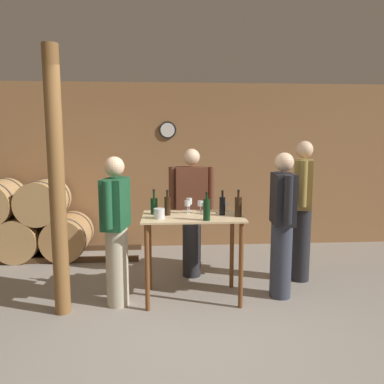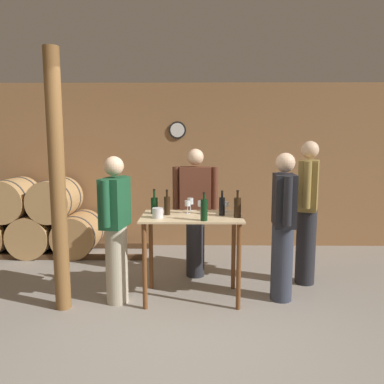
{
  "view_description": "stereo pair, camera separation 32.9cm",
  "coord_description": "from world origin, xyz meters",
  "views": [
    {
      "loc": [
        -0.22,
        -3.23,
        1.8
      ],
      "look_at": [
        0.06,
        0.92,
        1.21
      ],
      "focal_mm": 35.0,
      "sensor_mm": 36.0,
      "label": 1
    },
    {
      "loc": [
        0.11,
        -3.24,
        1.8
      ],
      "look_at": [
        0.06,
        0.92,
        1.21
      ],
      "focal_mm": 35.0,
      "sensor_mm": 36.0,
      "label": 2
    }
  ],
  "objects": [
    {
      "name": "wine_glass_near_right",
      "position": [
        0.16,
        0.94,
        1.07
      ],
      "size": [
        0.07,
        0.07,
        0.14
      ],
      "color": "silver",
      "rests_on": "tasting_table"
    },
    {
      "name": "ice_bucket",
      "position": [
        -0.3,
        0.69,
        1.01
      ],
      "size": [
        0.12,
        0.12,
        0.11
      ],
      "color": "silver",
      "rests_on": "tasting_table"
    },
    {
      "name": "barrel_rack",
      "position": [
        -2.42,
        2.47,
        0.53
      ],
      "size": [
        3.54,
        0.76,
        1.21
      ],
      "color": "#4C331E",
      "rests_on": "ground_plane"
    },
    {
      "name": "wooden_post",
      "position": [
        -1.31,
        0.55,
        1.35
      ],
      "size": [
        0.16,
        0.16,
        2.7
      ],
      "color": "brown",
      "rests_on": "ground_plane"
    },
    {
      "name": "person_visitor_with_scarf",
      "position": [
        1.48,
        1.29,
        0.94
      ],
      "size": [
        0.34,
        0.56,
        1.78
      ],
      "color": "#232328",
      "rests_on": "ground_plane"
    },
    {
      "name": "wine_bottle_far_left",
      "position": [
        -0.36,
        0.94,
        1.06
      ],
      "size": [
        0.08,
        0.08,
        0.28
      ],
      "color": "black",
      "rests_on": "tasting_table"
    },
    {
      "name": "wine_bottle_right",
      "position": [
        0.4,
        0.84,
        1.07
      ],
      "size": [
        0.07,
        0.07,
        0.28
      ],
      "color": "black",
      "rests_on": "tasting_table"
    },
    {
      "name": "person_visitor_near_door",
      "position": [
        -0.76,
        0.71,
        0.86
      ],
      "size": [
        0.29,
        0.58,
        1.62
      ],
      "color": "#B7AD93",
      "rests_on": "ground_plane"
    },
    {
      "name": "person_host",
      "position": [
        1.07,
        0.8,
        0.87
      ],
      "size": [
        0.25,
        0.59,
        1.65
      ],
      "color": "#333847",
      "rests_on": "ground_plane"
    },
    {
      "name": "person_visitor_bearded",
      "position": [
        0.1,
        1.53,
        0.89
      ],
      "size": [
        0.59,
        0.24,
        1.68
      ],
      "color": "#232328",
      "rests_on": "ground_plane"
    },
    {
      "name": "wine_glass_near_left",
      "position": [
        0.01,
        0.95,
        1.07
      ],
      "size": [
        0.06,
        0.06,
        0.15
      ],
      "color": "silver",
      "rests_on": "tasting_table"
    },
    {
      "name": "wine_glass_far_side",
      "position": [
        0.46,
        1.03,
        1.05
      ],
      "size": [
        0.06,
        0.06,
        0.12
      ],
      "color": "silver",
      "rests_on": "tasting_table"
    },
    {
      "name": "wine_bottle_far_right",
      "position": [
        0.56,
        0.74,
        1.07
      ],
      "size": [
        0.08,
        0.08,
        0.3
      ],
      "color": "black",
      "rests_on": "tasting_table"
    },
    {
      "name": "wine_glass_near_center",
      "position": [
        0.04,
        1.11,
        1.07
      ],
      "size": [
        0.07,
        0.07,
        0.15
      ],
      "color": "silver",
      "rests_on": "tasting_table"
    },
    {
      "name": "ground_plane",
      "position": [
        0.0,
        0.0,
        0.0
      ],
      "size": [
        14.0,
        14.0,
        0.0
      ],
      "primitive_type": "plane",
      "color": "gray"
    },
    {
      "name": "tasting_table",
      "position": [
        0.06,
        0.82,
        0.77
      ],
      "size": [
        1.11,
        0.68,
        0.96
      ],
      "color": "#D1B284",
      "rests_on": "ground_plane"
    },
    {
      "name": "wine_bottle_left",
      "position": [
        -0.21,
        0.87,
        1.07
      ],
      "size": [
        0.07,
        0.07,
        0.28
      ],
      "color": "black",
      "rests_on": "tasting_table"
    },
    {
      "name": "wine_bottle_center",
      "position": [
        0.19,
        0.57,
        1.08
      ],
      "size": [
        0.07,
        0.07,
        0.3
      ],
      "color": "black",
      "rests_on": "tasting_table"
    },
    {
      "name": "back_wall",
      "position": [
        -0.0,
        2.98,
        1.35
      ],
      "size": [
        8.4,
        0.08,
        2.7
      ],
      "color": "#996B42",
      "rests_on": "ground_plane"
    }
  ]
}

